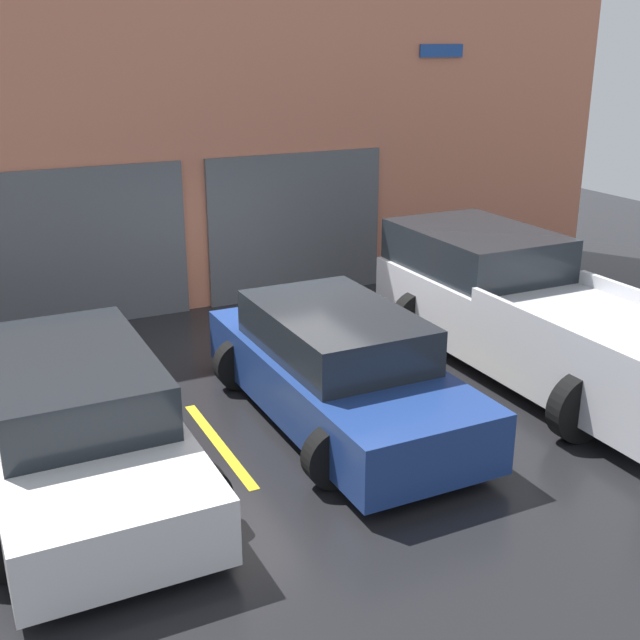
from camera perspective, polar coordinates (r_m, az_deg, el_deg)
ground_plane at (r=11.28m, az=-2.87°, el=-3.33°), size 28.00×28.00×0.00m
shophouse_building at (r=13.58m, az=-8.77°, el=12.83°), size 16.35×0.68×5.77m
pickup_truck at (r=11.34m, az=14.43°, el=0.61°), size 2.51×5.49×1.72m
sedan_white at (r=8.73m, az=-17.01°, el=-6.79°), size 2.26×4.78×1.33m
sedan_side at (r=9.57m, az=1.24°, el=-3.46°), size 2.17×4.40×1.36m
parking_stripe_left at (r=9.28m, az=-7.20°, el=-8.72°), size 0.12×2.20×0.01m
parking_stripe_centre at (r=10.53m, az=8.72°, el=-5.23°), size 0.12×2.20×0.01m
parking_stripe_right at (r=12.42m, az=20.42°, el=-2.37°), size 0.12×2.20×0.01m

